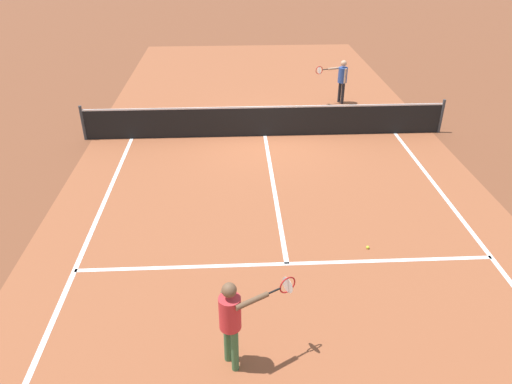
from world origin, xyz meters
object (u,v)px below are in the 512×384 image
at_px(player_far, 342,77).
at_px(tennis_ball_mid_court, 368,247).
at_px(net, 265,121).
at_px(player_near, 232,316).

distance_m(player_far, tennis_ball_mid_court, 9.04).
xyz_separation_m(net, player_far, (2.94, 2.92, 0.47)).
distance_m(player_near, player_far, 12.36).
relative_size(net, player_near, 7.06).
height_order(player_near, player_far, player_near).
xyz_separation_m(player_near, player_far, (4.01, 11.69, -0.01)).
relative_size(player_near, player_far, 1.01).
height_order(net, tennis_ball_mid_court, net).
bearing_deg(player_far, tennis_ball_mid_court, -97.86).
bearing_deg(net, player_far, 44.82).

